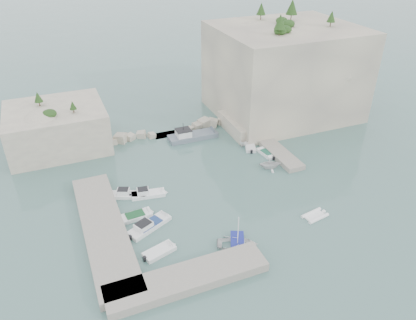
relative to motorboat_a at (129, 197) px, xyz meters
name	(u,v)px	position (x,y,z in m)	size (l,w,h in m)	color
ground	(224,198)	(12.40, -5.51, 0.00)	(400.00, 400.00, 0.00)	#4B716B
cliff_east	(284,71)	(35.40, 17.49, 8.50)	(26.00, 22.00, 17.00)	beige
cliff_terrace	(248,124)	(25.40, 12.49, 1.25)	(8.00, 10.00, 2.50)	beige
outcrop_west	(57,127)	(-7.60, 19.49, 3.50)	(16.00, 14.00, 7.00)	beige
quay_west	(104,230)	(-4.60, -6.51, 0.55)	(5.00, 24.00, 1.10)	#9E9689
quay_south	(188,278)	(2.40, -18.01, 0.55)	(18.00, 4.00, 1.10)	#9E9689
ledge_east	(272,147)	(25.90, 4.49, 0.40)	(3.00, 16.00, 0.80)	#9E9689
breakwater	(170,130)	(11.40, 16.49, 0.70)	(28.00, 3.00, 1.40)	beige
motorboat_a	(129,197)	(0.00, 0.00, 0.00)	(5.47, 1.63, 1.40)	white
motorboat_b	(148,196)	(2.61, -0.86, 0.00)	(5.21, 1.70, 1.40)	white
motorboat_c	(135,218)	(-0.30, -5.02, 0.00)	(4.85, 1.76, 0.70)	white
motorboat_d	(150,227)	(0.93, -7.64, 0.00)	(6.60, 1.96, 1.40)	white
motorboat_e	(159,253)	(0.78, -12.62, 0.00)	(4.25, 1.74, 0.70)	white
rowboat	(237,246)	(9.84, -15.10, 0.00)	(3.52, 4.93, 1.02)	white
inflatable_dinghy	(315,217)	(21.87, -13.89, 0.00)	(3.68, 1.78, 0.44)	white
tender_east_a	(269,168)	(22.40, -0.88, 0.00)	(3.04, 3.52, 1.85)	silver
tender_east_b	(266,155)	(24.00, 2.99, 0.00)	(4.18, 1.43, 0.70)	white
tender_east_c	(250,147)	(22.73, 6.58, 0.00)	(5.10, 1.65, 0.70)	silver
tender_east_d	(248,144)	(22.87, 7.38, 0.00)	(1.46, 3.88, 1.50)	white
work_boat	(193,138)	(14.67, 13.20, 0.00)	(9.71, 2.87, 2.20)	slate
rowboat_mast	(238,230)	(9.84, -15.10, 2.61)	(0.10, 0.10, 4.20)	white
vegetation	(260,22)	(30.23, 18.89, 17.93)	(53.48, 13.88, 13.40)	#1E4219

